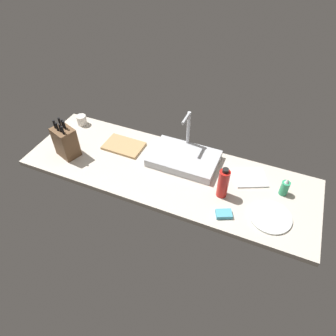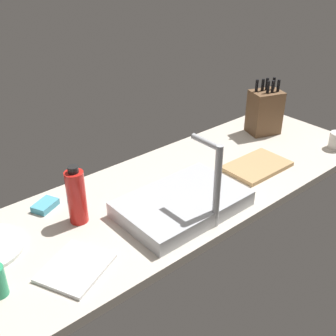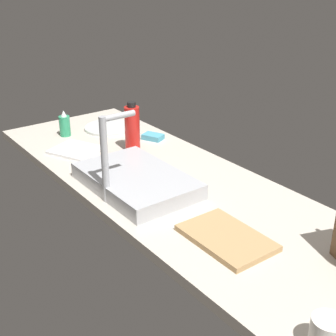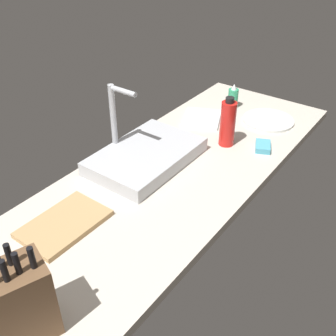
% 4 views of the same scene
% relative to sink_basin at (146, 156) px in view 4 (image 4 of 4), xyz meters
% --- Properties ---
extents(countertop_slab, '(1.91, 0.62, 0.04)m').
position_rel_sink_basin_xyz_m(countertop_slab, '(-0.07, -0.12, -0.05)').
color(countertop_slab, beige).
rests_on(countertop_slab, ground).
extents(sink_basin, '(0.45, 0.29, 0.06)m').
position_rel_sink_basin_xyz_m(sink_basin, '(0.00, 0.00, 0.00)').
color(sink_basin, '#B7BABF').
rests_on(sink_basin, countertop_slab).
extents(faucet, '(0.05, 0.13, 0.30)m').
position_rel_sink_basin_xyz_m(faucet, '(-0.02, 0.12, 0.15)').
color(faucet, '#B7BABF').
rests_on(faucet, countertop_slab).
extents(knife_block, '(0.17, 0.15, 0.27)m').
position_rel_sink_basin_xyz_m(knife_block, '(-0.76, -0.24, 0.08)').
color(knife_block, brown).
rests_on(knife_block, countertop_slab).
extents(cutting_board, '(0.27, 0.18, 0.02)m').
position_rel_sink_basin_xyz_m(cutting_board, '(-0.45, -0.02, -0.02)').
color(cutting_board, tan).
rests_on(cutting_board, countertop_slab).
extents(soap_bottle, '(0.05, 0.05, 0.12)m').
position_rel_sink_basin_xyz_m(soap_bottle, '(0.65, -0.03, 0.02)').
color(soap_bottle, '#2D9966').
rests_on(soap_bottle, countertop_slab).
extents(water_bottle, '(0.06, 0.06, 0.21)m').
position_rel_sink_basin_xyz_m(water_bottle, '(0.31, -0.19, 0.07)').
color(water_bottle, red).
rests_on(water_bottle, countertop_slab).
extents(dinner_plate, '(0.24, 0.24, 0.01)m').
position_rel_sink_basin_xyz_m(dinner_plate, '(0.61, -0.24, -0.02)').
color(dinner_plate, silver).
rests_on(dinner_plate, countertop_slab).
extents(dish_towel, '(0.25, 0.23, 0.01)m').
position_rel_sink_basin_xyz_m(dish_towel, '(0.44, 0.02, -0.02)').
color(dish_towel, white).
rests_on(dish_towel, countertop_slab).
extents(dish_sponge, '(0.11, 0.09, 0.02)m').
position_rel_sink_basin_xyz_m(dish_sponge, '(0.37, -0.33, -0.02)').
color(dish_sponge, '#4CA3BC').
rests_on(dish_sponge, countertop_slab).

